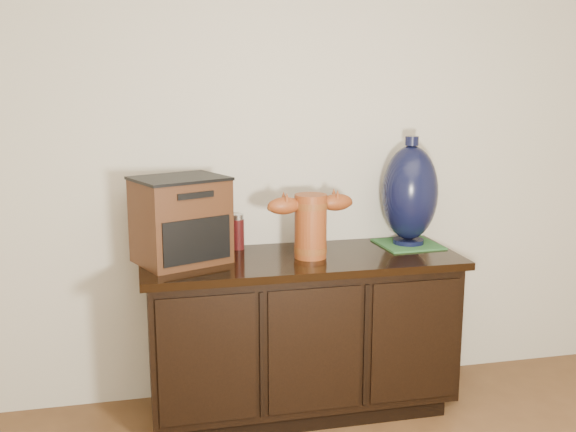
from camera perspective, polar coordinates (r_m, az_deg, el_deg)
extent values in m
plane|color=beige|center=(3.27, -0.02, 7.05)|extent=(4.50, 0.00, 4.50)
cube|color=black|center=(3.36, 1.04, -15.31)|extent=(1.29, 0.45, 0.08)
cube|color=black|center=(3.21, 1.07, -9.57)|extent=(1.40, 0.50, 0.64)
cube|color=black|center=(3.10, 1.09, -3.75)|extent=(1.46, 0.56, 0.03)
cube|color=black|center=(2.90, -6.86, -12.03)|extent=(0.41, 0.01, 0.56)
cube|color=black|center=(2.98, 2.27, -11.30)|extent=(0.41, 0.01, 0.56)
cube|color=black|center=(3.13, 10.70, -10.38)|extent=(0.41, 0.01, 0.56)
cylinder|color=brown|center=(3.05, 1.92, -0.87)|extent=(0.16, 0.16, 0.29)
cylinder|color=#471F0D|center=(3.07, 1.91, -2.82)|extent=(0.17, 0.17, 0.03)
cylinder|color=#471F0D|center=(3.03, 1.93, 0.93)|extent=(0.17, 0.17, 0.03)
ellipsoid|color=brown|center=(2.99, -0.33, 0.87)|extent=(0.16, 0.09, 0.08)
ellipsoid|color=brown|center=(3.08, 4.13, 1.17)|extent=(0.16, 0.09, 0.08)
cube|color=#3D200F|center=(3.01, -9.08, -0.44)|extent=(0.45, 0.41, 0.37)
cube|color=black|center=(2.89, -7.70, -2.08)|extent=(0.30, 0.13, 0.19)
cube|color=black|center=(2.97, -9.20, 3.16)|extent=(0.47, 0.43, 0.01)
cube|color=#2B612E|center=(3.36, 10.13, -2.36)|extent=(0.30, 0.30, 0.01)
cylinder|color=black|center=(3.36, 10.14, -2.10)|extent=(0.15, 0.15, 0.02)
ellipsoid|color=black|center=(3.31, 10.28, 1.94)|extent=(0.28, 0.28, 0.46)
cylinder|color=black|center=(3.28, 10.44, 6.27)|extent=(0.06, 0.06, 0.04)
cylinder|color=#5E1011|center=(3.22, -4.25, -1.55)|extent=(0.06, 0.06, 0.15)
cylinder|color=silver|center=(3.20, -4.27, -0.07)|extent=(0.05, 0.05, 0.02)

